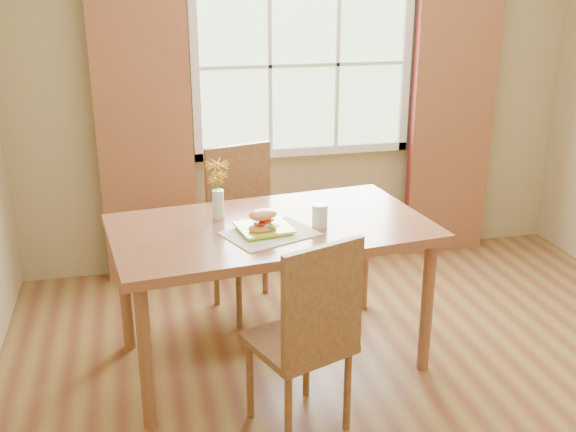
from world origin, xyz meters
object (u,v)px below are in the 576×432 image
(dining_table, at_px, (271,239))
(water_glass, at_px, (320,216))
(flower_vase, at_px, (218,184))
(chair_far, at_px, (245,222))
(chair_near, at_px, (309,331))
(croissant_sandwich, at_px, (263,221))

(dining_table, distance_m, water_glass, 0.30)
(water_glass, distance_m, flower_vase, 0.59)
(chair_far, relative_size, water_glass, 8.64)
(dining_table, height_order, flower_vase, flower_vase)
(dining_table, height_order, water_glass, water_glass)
(chair_near, height_order, croissant_sandwich, chair_near)
(dining_table, xyz_separation_m, water_glass, (0.25, -0.09, 0.15))
(dining_table, bearing_deg, flower_vase, 140.68)
(croissant_sandwich, xyz_separation_m, water_glass, (0.32, 0.05, -0.02))
(chair_far, xyz_separation_m, water_glass, (0.27, -0.80, 0.30))
(chair_near, height_order, water_glass, chair_near)
(chair_near, height_order, flower_vase, flower_vase)
(dining_table, relative_size, chair_far, 1.66)
(croissant_sandwich, distance_m, flower_vase, 0.38)
(water_glass, bearing_deg, croissant_sandwich, -170.97)
(dining_table, bearing_deg, water_glass, -26.88)
(dining_table, distance_m, croissant_sandwich, 0.23)
(chair_far, distance_m, flower_vase, 0.74)
(chair_near, bearing_deg, dining_table, 71.88)
(dining_table, height_order, chair_near, chair_near)
(flower_vase, bearing_deg, croissant_sandwich, -58.46)
(chair_near, bearing_deg, flower_vase, 87.98)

